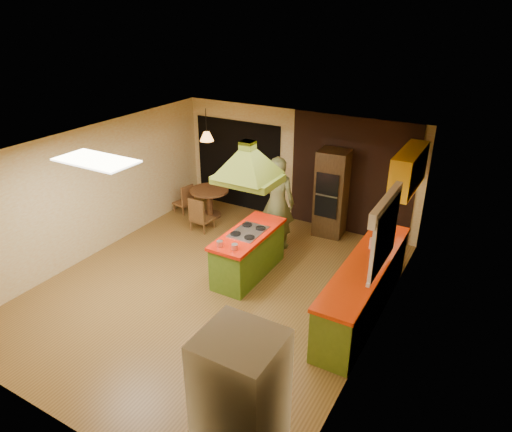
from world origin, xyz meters
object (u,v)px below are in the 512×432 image
Objects in this scene: man at (277,203)px; dining_table at (210,198)px; wall_oven at (332,193)px; kitchen_island at (248,253)px; canister_large at (385,226)px; refrigerator at (241,412)px.

dining_table is (-2.00, 0.51, -0.49)m from man.
man is at bearing -14.24° from dining_table.
man is 1.29m from wall_oven.
kitchen_island is 2.66m from dining_table.
wall_oven reaches higher than canister_large.
kitchen_island is 0.89× the size of man.
kitchen_island is 2.44m from canister_large.
kitchen_island is at bearing -110.41° from wall_oven.
man is 7.80× the size of canister_large.
wall_oven is 1.87m from canister_large.
kitchen_island is at bearing 119.73° from refrigerator.
wall_oven is 7.58× the size of canister_large.
refrigerator is at bearing -52.11° from dining_table.
canister_large reaches higher than dining_table.
refrigerator is at bearing -81.11° from wall_oven.
refrigerator is 2.06× the size of dining_table.
man is 2.17m from canister_large.
refrigerator is (2.00, -4.63, -0.04)m from man.
wall_oven is at bearing -138.60° from man.
kitchen_island is 0.93× the size of refrigerator.
wall_oven is (-1.28, 5.69, 0.02)m from refrigerator.
wall_oven reaches higher than refrigerator.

